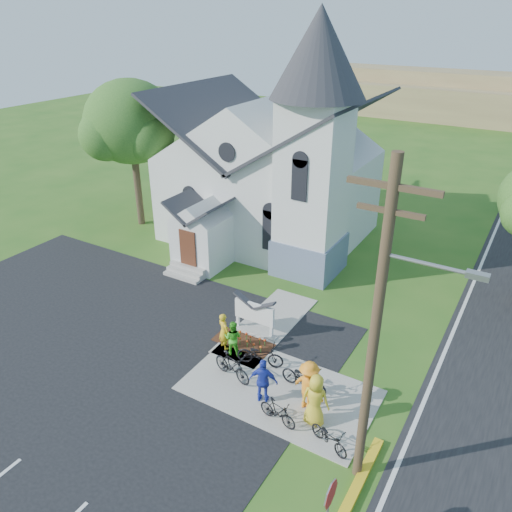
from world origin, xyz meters
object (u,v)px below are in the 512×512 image
Objects in this scene: cyclist_1 at (233,338)px; cyclist_4 at (315,400)px; cyclist_3 at (309,386)px; bike_4 at (329,437)px; utility_pole at (378,327)px; stop_sign at (329,503)px; bike_2 at (304,378)px; bike_3 at (278,412)px; bike_1 at (232,366)px; cyclist_0 at (224,331)px; cyclist_2 at (263,381)px; church_sign at (254,313)px; bike_0 at (260,354)px.

cyclist_1 is 0.77× the size of cyclist_4.
cyclist_3 is at bearing 150.19° from cyclist_1.
utility_pole is at bearing -88.83° from bike_4.
bike_4 is (-1.27, 3.15, -1.32)m from stop_sign.
bike_2 is at bearing -55.74° from cyclist_4.
cyclist_3 is 1.28× the size of bike_3.
stop_sign is at bearing -114.03° from bike_1.
cyclist_0 is 0.56m from cyclist_1.
cyclist_2 is at bearing 147.91° from bike_2.
church_sign reaches higher than cyclist_1.
bike_0 is 2.93m from cyclist_3.
cyclist_0 is at bearing 68.34° from bike_0.
bike_3 is at bearing 132.11° from cyclist_1.
cyclist_0 is at bearing -24.82° from cyclist_4.
cyclist_1 is (-6.53, 2.95, -4.59)m from utility_pole.
cyclist_4 is 1.27m from bike_4.
cyclist_1 is (0.54, -0.13, -0.07)m from cyclist_0.
bike_0 is 1.33m from bike_1.
cyclist_4 is (0.50, -0.53, 0.02)m from cyclist_3.
cyclist_4 is at bearing 145.90° from cyclist_1.
bike_2 is at bearing 160.02° from cyclist_1.
cyclist_0 is 1.05× the size of bike_4.
stop_sign is 1.31× the size of bike_2.
cyclist_0 reaches higher than bike_2.
bike_2 is at bearing -116.06° from bike_0.
utility_pole is 7.66m from bike_1.
bike_2 is at bearing -32.44° from church_sign.
cyclist_4 is at bearing 150.22° from utility_pole.
bike_0 reaches higher than bike_4.
church_sign is 9.18m from utility_pole.
stop_sign reaches higher than bike_1.
utility_pole is 5.35m from cyclist_3.
utility_pole is 6.17m from cyclist_2.
cyclist_3 is at bearing -173.32° from cyclist_0.
utility_pole is 4.52m from stop_sign.
bike_2 is at bearing 141.13° from utility_pole.
stop_sign is at bearing 114.78° from cyclist_4.
bike_1 is at bearing 112.88° from bike_2.
stop_sign is 4.49m from cyclist_4.
cyclist_2 reaches higher than bike_0.
bike_4 is at bearing -136.94° from bike_0.
cyclist_2 is 1.61m from cyclist_3.
church_sign is at bearing 73.19° from bike_4.
church_sign is 1.76m from cyclist_1.
utility_pole is 5.59× the size of cyclist_2.
utility_pole is at bearing -123.56° from bike_2.
utility_pole is at bearing -89.46° from bike_3.
stop_sign is 7.78m from bike_0.
cyclist_0 is 1.09× the size of bike_3.
cyclist_3 is (3.17, 0.05, 0.42)m from bike_1.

